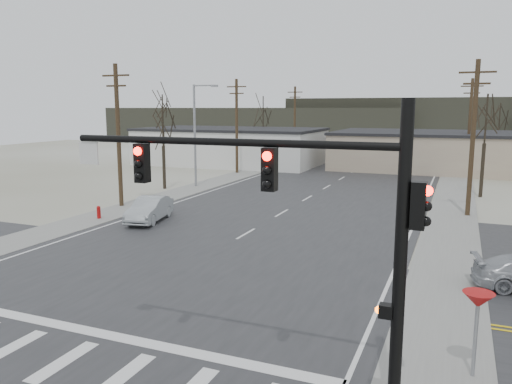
% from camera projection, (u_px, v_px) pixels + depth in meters
% --- Properties ---
extents(ground, '(140.00, 140.00, 0.00)m').
position_uv_depth(ground, '(169.00, 279.00, 20.60)').
color(ground, silver).
rests_on(ground, ground).
extents(main_road, '(18.00, 110.00, 0.05)m').
position_uv_depth(main_road, '(286.00, 211.00, 34.28)').
color(main_road, '#28282A').
rests_on(main_road, ground).
extents(cross_road, '(90.00, 10.00, 0.04)m').
position_uv_depth(cross_road, '(169.00, 279.00, 20.60)').
color(cross_road, '#28282A').
rests_on(cross_road, ground).
extents(sidewalk_left, '(3.00, 90.00, 0.06)m').
position_uv_depth(sidewalk_left, '(189.00, 190.00, 42.81)').
color(sidewalk_left, gray).
rests_on(sidewalk_left, ground).
extents(sidewalk_right, '(3.00, 90.00, 0.06)m').
position_uv_depth(sidewalk_right, '(453.00, 209.00, 34.85)').
color(sidewalk_right, gray).
rests_on(sidewalk_right, ground).
extents(traffic_signal_mast, '(8.95, 0.43, 7.20)m').
position_uv_depth(traffic_signal_mast, '(315.00, 213.00, 11.21)').
color(traffic_signal_mast, black).
rests_on(traffic_signal_mast, ground).
extents(fire_hydrant, '(0.24, 0.24, 0.87)m').
position_uv_depth(fire_hydrant, '(99.00, 212.00, 31.65)').
color(fire_hydrant, '#A50C0C').
rests_on(fire_hydrant, ground).
extents(yield_sign, '(0.80, 0.80, 2.35)m').
position_uv_depth(yield_sign, '(478.00, 303.00, 12.75)').
color(yield_sign, gray).
rests_on(yield_sign, ground).
extents(building_left_far, '(22.30, 12.30, 4.50)m').
position_uv_depth(building_left_far, '(231.00, 146.00, 62.70)').
color(building_left_far, silver).
rests_on(building_left_far, ground).
extents(building_right_far, '(26.30, 14.30, 4.30)m').
position_uv_depth(building_right_far, '(453.00, 151.00, 56.61)').
color(building_right_far, tan).
rests_on(building_right_far, ground).
extents(upole_left_b, '(2.20, 0.30, 10.00)m').
position_uv_depth(upole_left_b, '(118.00, 133.00, 34.99)').
color(upole_left_b, '#402C1E').
rests_on(upole_left_b, ground).
extents(upole_left_c, '(2.20, 0.30, 10.00)m').
position_uv_depth(upole_left_c, '(237.00, 125.00, 53.23)').
color(upole_left_c, '#402C1E').
rests_on(upole_left_c, ground).
extents(upole_left_d, '(2.20, 0.30, 10.00)m').
position_uv_depth(upole_left_d, '(295.00, 120.00, 71.46)').
color(upole_left_d, '#402C1E').
rests_on(upole_left_d, ground).
extents(upole_right_a, '(2.20, 0.30, 10.00)m').
position_uv_depth(upole_right_a, '(473.00, 136.00, 31.83)').
color(upole_right_a, '#402C1E').
rests_on(upole_right_a, ground).
extents(upole_right_b, '(2.20, 0.30, 10.00)m').
position_uv_depth(upole_right_b, '(469.00, 125.00, 51.88)').
color(upole_right_b, '#402C1E').
rests_on(upole_right_b, ground).
extents(streetlight_main, '(2.40, 0.25, 9.00)m').
position_uv_depth(streetlight_main, '(197.00, 130.00, 43.87)').
color(streetlight_main, gray).
rests_on(streetlight_main, ground).
extents(tree_left_near, '(3.30, 3.30, 7.35)m').
position_uv_depth(tree_left_near, '(163.00, 129.00, 42.85)').
color(tree_left_near, '#2F261C').
rests_on(tree_left_near, ground).
extents(tree_right_mid, '(3.74, 3.74, 8.33)m').
position_uv_depth(tree_right_mid, '(486.00, 122.00, 38.63)').
color(tree_right_mid, '#2F261C').
rests_on(tree_right_mid, ground).
extents(tree_left_far, '(3.96, 3.96, 8.82)m').
position_uv_depth(tree_left_far, '(263.00, 113.00, 66.75)').
color(tree_left_far, '#2F261C').
rests_on(tree_left_far, ground).
extents(tree_right_far, '(3.52, 3.52, 7.84)m').
position_uv_depth(tree_right_far, '(499.00, 119.00, 61.45)').
color(tree_right_far, '#2F261C').
rests_on(tree_right_far, ground).
extents(tree_left_mid, '(3.96, 3.96, 8.82)m').
position_uv_depth(tree_left_mid, '(163.00, 114.00, 58.81)').
color(tree_left_mid, '#2F261C').
rests_on(tree_left_mid, ground).
extents(hill_left, '(70.00, 18.00, 7.00)m').
position_uv_depth(hill_left, '(252.00, 123.00, 117.04)').
color(hill_left, '#333026').
rests_on(hill_left, ground).
extents(hill_center, '(80.00, 18.00, 9.00)m').
position_uv_depth(hill_center, '(485.00, 120.00, 101.75)').
color(hill_center, '#333026').
rests_on(hill_center, ground).
extents(sedan_crossing, '(2.52, 4.77, 1.49)m').
position_uv_depth(sedan_crossing, '(150.00, 209.00, 30.90)').
color(sedan_crossing, '#A3A9AD').
rests_on(sedan_crossing, main_road).
extents(car_far_a, '(3.80, 5.89, 1.59)m').
position_uv_depth(car_far_a, '(423.00, 164.00, 55.60)').
color(car_far_a, black).
rests_on(car_far_a, main_road).
extents(car_far_b, '(1.92, 4.02, 1.33)m').
position_uv_depth(car_far_b, '(338.00, 148.00, 79.76)').
color(car_far_b, black).
rests_on(car_far_b, main_road).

